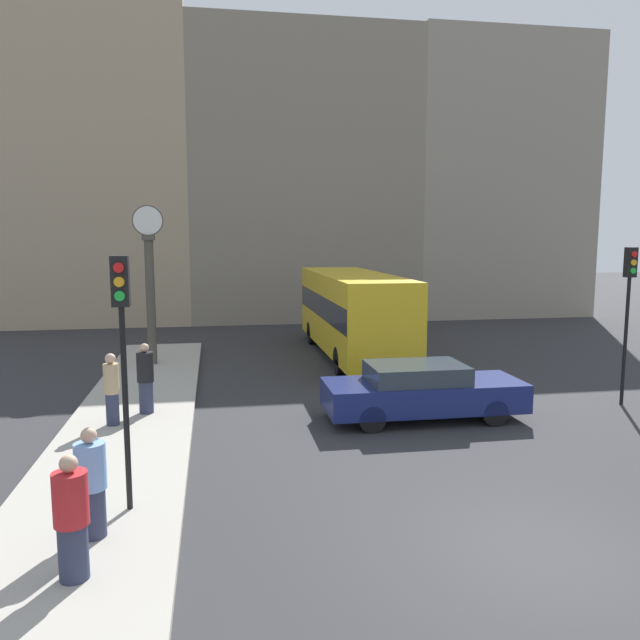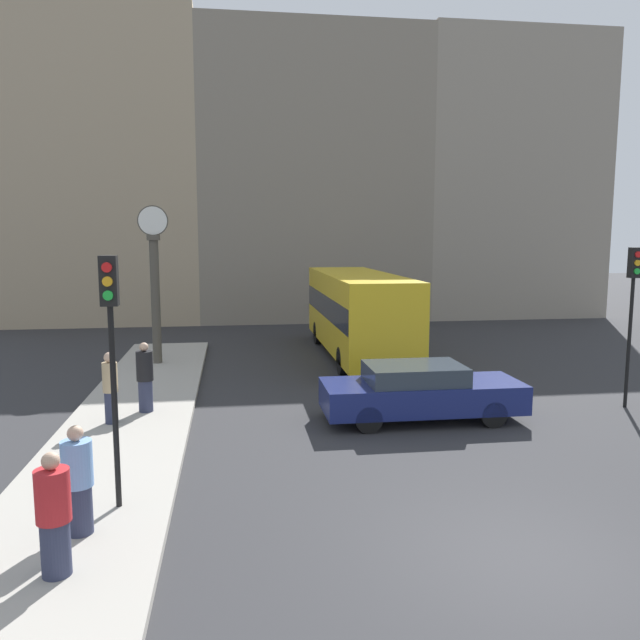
% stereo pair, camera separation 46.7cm
% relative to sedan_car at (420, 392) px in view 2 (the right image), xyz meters
% --- Properties ---
extents(ground_plane, '(120.00, 120.00, 0.00)m').
position_rel_sedan_car_xyz_m(ground_plane, '(-0.48, -6.54, -0.70)').
color(ground_plane, '#2D2D30').
extents(sidewalk_corner, '(2.84, 19.49, 0.15)m').
position_rel_sedan_car_xyz_m(sidewalk_corner, '(-6.83, 1.20, -0.63)').
color(sidewalk_corner, '#A39E93').
rests_on(sidewalk_corner, ground_plane).
extents(building_row, '(31.76, 5.00, 15.09)m').
position_rel_sedan_car_xyz_m(building_row, '(-0.55, 19.09, 6.73)').
color(building_row, tan).
rests_on(building_row, ground_plane).
extents(sedan_car, '(4.73, 1.77, 1.36)m').
position_rel_sedan_car_xyz_m(sedan_car, '(0.00, 0.00, 0.00)').
color(sedan_car, navy).
rests_on(sedan_car, ground_plane).
extents(bus_distant, '(2.40, 9.31, 3.03)m').
position_rel_sedan_car_xyz_m(bus_distant, '(0.08, 7.96, 1.02)').
color(bus_distant, gold).
rests_on(bus_distant, ground_plane).
extents(traffic_light_near, '(0.26, 0.24, 3.95)m').
position_rel_sedan_car_xyz_m(traffic_light_near, '(-6.23, -4.28, 2.27)').
color(traffic_light_near, black).
rests_on(traffic_light_near, sidewalk_corner).
extents(traffic_light_far, '(0.26, 0.24, 4.09)m').
position_rel_sedan_car_xyz_m(traffic_light_far, '(5.59, 0.37, 2.22)').
color(traffic_light_far, black).
rests_on(traffic_light_far, ground_plane).
extents(street_clock, '(0.99, 0.39, 5.21)m').
position_rel_sedan_car_xyz_m(street_clock, '(-6.92, 7.10, 2.09)').
color(street_clock, '#4C473D').
rests_on(street_clock, sidewalk_corner).
extents(pedestrian_tan_coat, '(0.34, 0.34, 1.64)m').
position_rel_sedan_car_xyz_m(pedestrian_tan_coat, '(-7.17, 0.29, 0.27)').
color(pedestrian_tan_coat, '#2D334C').
rests_on(pedestrian_tan_coat, sidewalk_corner).
extents(pedestrian_red_top, '(0.43, 0.43, 1.61)m').
position_rel_sedan_car_xyz_m(pedestrian_red_top, '(-6.65, -6.25, 0.23)').
color(pedestrian_red_top, '#2D334C').
rests_on(pedestrian_red_top, sidewalk_corner).
extents(pedestrian_black_jacket, '(0.40, 0.40, 1.70)m').
position_rel_sedan_car_xyz_m(pedestrian_black_jacket, '(-6.52, 1.15, 0.29)').
color(pedestrian_black_jacket, '#2D334C').
rests_on(pedestrian_black_jacket, sidewalk_corner).
extents(pedestrian_blue_stripe, '(0.43, 0.43, 1.60)m').
position_rel_sedan_car_xyz_m(pedestrian_blue_stripe, '(-6.62, -5.14, 0.23)').
color(pedestrian_blue_stripe, '#2D334C').
rests_on(pedestrian_blue_stripe, sidewalk_corner).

